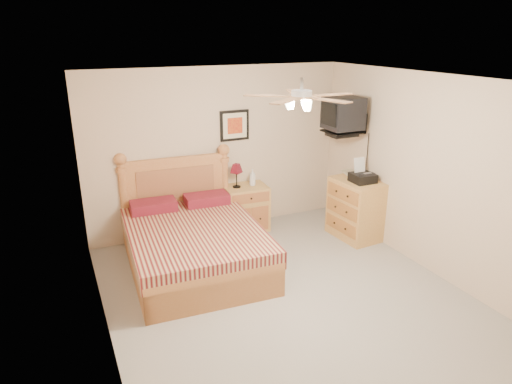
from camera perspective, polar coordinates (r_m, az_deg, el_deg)
floor at (r=5.54m, az=3.82°, el=-12.88°), size 4.50×4.50×0.00m
ceiling at (r=4.71m, az=4.51°, el=13.79°), size 4.00×4.50×0.04m
wall_back at (r=6.96m, az=-4.78°, el=5.15°), size 4.00×0.04×2.50m
wall_front at (r=3.39m, az=23.06°, el=-12.55°), size 4.00×0.04×2.50m
wall_left at (r=4.45m, az=-19.20°, el=-4.30°), size 0.04×4.50×2.50m
wall_right at (r=6.16m, az=20.71°, el=2.05°), size 0.04×4.50×2.50m
bed at (r=5.89m, az=-7.82°, el=-3.42°), size 1.75×2.23×1.38m
nightstand at (r=7.13m, az=-1.30°, el=-1.98°), size 0.69×0.53×0.71m
table_lamp at (r=6.92m, az=-2.45°, el=2.07°), size 0.23×0.23×0.37m
lotion_bottle at (r=7.02m, az=-0.45°, el=1.86°), size 0.13×0.13×0.26m
framed_picture at (r=6.95m, az=-2.70°, el=8.31°), size 0.46×0.04×0.46m
dresser at (r=6.99m, az=12.35°, el=-2.08°), size 0.58×0.80×0.90m
fax_machine at (r=6.73m, az=13.26°, el=2.59°), size 0.33×0.35×0.34m
magazine_lower at (r=7.00m, az=11.27°, el=2.04°), size 0.25×0.31×0.03m
magazine_upper at (r=7.04m, az=11.34°, el=2.33°), size 0.25×0.32×0.02m
wall_tv at (r=6.86m, az=11.87°, el=9.39°), size 0.56×0.46×0.58m
ceiling_fan at (r=4.55m, az=5.70°, el=11.79°), size 1.14×1.14×0.28m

